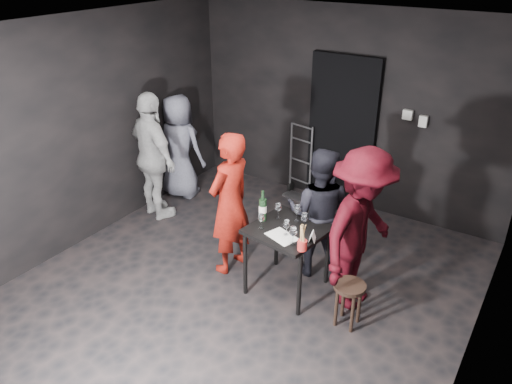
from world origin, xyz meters
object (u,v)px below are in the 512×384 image
Objects in this scene: man_maroon at (362,220)px; breadstick_cup at (303,238)px; stool at (349,294)px; bystander_grey at (180,146)px; bystander_cream at (152,148)px; server_red at (230,198)px; wine_bottle at (263,209)px; hand_truck at (299,183)px; tasting_table at (288,236)px; woman_black at (319,213)px.

man_maroon is 0.61m from breadstick_cup.
stool is 0.31× the size of bystander_grey.
server_red is at bearing -178.04° from bystander_cream.
wine_bottle is at bearing -174.69° from bystander_cream.
hand_truck is 1.81m from bystander_grey.
stool is 0.24× the size of man_maroon.
breadstick_cup is at bearing 145.32° from man_maroon.
stool is (0.78, -0.18, -0.29)m from tasting_table.
wine_bottle is (-0.43, -0.47, 0.14)m from woman_black.
bystander_cream is (-2.99, 0.28, 0.01)m from man_maroon.
bystander_grey reaches higher than woman_black.
bystander_grey reaches higher than hand_truck.
hand_truck is 3.77× the size of breadstick_cup.
breadstick_cup is at bearing -50.77° from hand_truck.
tasting_table is 1.60× the size of stool.
woman_black is (-0.67, 0.65, 0.38)m from stool.
server_red is 1.08m from breadstick_cup.
man_maroon is 3.00m from bystander_cream.
server_red reaches higher than bystander_grey.
woman_black is 0.97× the size of bystander_grey.
server_red is 1.62m from bystander_cream.
server_red is at bearing -180.00° from wine_bottle.
man_maroon is at bearing -37.56° from hand_truck.
server_red reaches higher than woman_black.
hand_truck is 0.55× the size of bystander_cream.
woman_black reaches higher than breadstick_cup.
tasting_table is 0.77m from server_red.
bystander_cream is (-2.28, 0.46, 0.34)m from tasting_table.
hand_truck is at bearing -112.28° from bystander_cream.
man_maroon is (0.59, -0.29, 0.24)m from woman_black.
woman_black is at bearing 124.69° from server_red.
woman_black is at bearing 75.98° from tasting_table.
woman_black is at bearing -161.47° from bystander_cream.
breadstick_cup is (2.73, -1.41, 0.12)m from bystander_grey.
bystander_cream reaches higher than tasting_table.
wine_bottle reaches higher than hand_truck.
woman_black is 0.79m from breadstick_cup.
wine_bottle is at bearing -61.90° from hand_truck.
server_red is (-0.73, 0.00, 0.24)m from tasting_table.
hand_truck is at bearing -168.04° from server_red.
breadstick_cup is (1.04, -0.28, -0.01)m from server_red.
bystander_grey is at bearing 155.00° from tasting_table.
man_maroon is 1.29× the size of bystander_grey.
wine_bottle is at bearing 179.42° from tasting_table.
woman_black is 0.76× the size of man_maroon.
tasting_table reaches higher than stool.
man_maroon is at bearing 102.98° from server_red.
bystander_cream reaches higher than hand_truck.
tasting_table is 0.79m from man_maroon.
tasting_table is at bearing 60.66° from woman_black.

